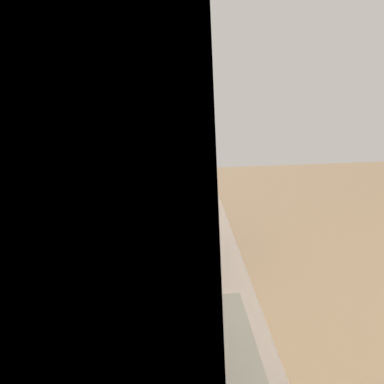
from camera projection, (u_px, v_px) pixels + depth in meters
wall_back at (35, 138)px, 1.19m from camera, size 4.29×0.12×2.84m
oven_range at (158, 199)px, 2.99m from camera, size 0.67×0.63×1.08m
bowl at (174, 169)px, 2.27m from camera, size 0.14×0.14×0.06m
kettle at (187, 237)px, 1.50m from camera, size 0.20×0.15×0.18m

